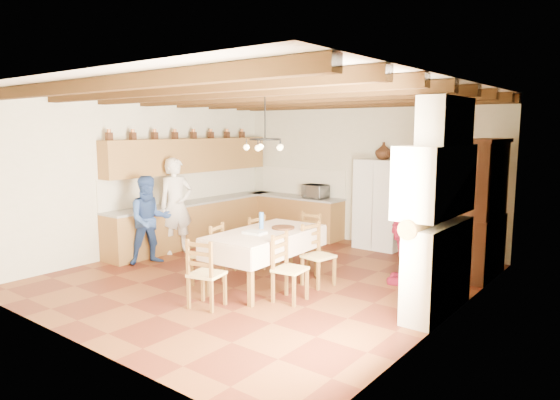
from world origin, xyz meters
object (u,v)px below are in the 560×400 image
object	(u,v)px
chair_end_far	(306,241)
person_woman_blue	(150,220)
hutch	(482,209)
dining_table	(266,237)
chair_right_near	(290,268)
person_man	(176,206)
chair_left_far	(249,243)
refrigerator	(381,204)
microwave	(315,191)
chair_left_near	(208,254)
chair_end_near	(207,273)
person_woman_red	(404,227)
chair_right_far	(319,255)

from	to	relation	value
chair_end_far	person_woman_blue	size ratio (longest dim) A/B	0.61
hutch	dining_table	size ratio (longest dim) A/B	1.13
chair_right_near	person_man	bearing A→B (deg)	70.01
dining_table	chair_left_far	size ratio (longest dim) A/B	2.08
refrigerator	person_man	distance (m)	4.08
refrigerator	chair_end_far	distance (m)	2.24
dining_table	chair_end_far	world-z (taller)	chair_end_far
chair_right_near	microwave	bearing A→B (deg)	23.35
hutch	chair_left_far	distance (m)	3.86
chair_left_near	chair_left_far	size ratio (longest dim) A/B	1.00
dining_table	person_man	xyz separation A→B (m)	(-2.67, 0.51, 0.16)
chair_left_far	microwave	bearing A→B (deg)	-168.30
chair_end_near	person_woman_red	size ratio (longest dim) A/B	0.54
chair_left_far	chair_end_far	xyz separation A→B (m)	(0.66, 0.72, 0.00)
chair_right_near	microwave	distance (m)	4.16
chair_end_near	person_man	world-z (taller)	person_man
chair_end_near	person_woman_blue	world-z (taller)	person_woman_blue
person_woman_red	refrigerator	bearing A→B (deg)	-158.67
dining_table	person_woman_red	size ratio (longest dim) A/B	1.11
dining_table	hutch	bearing A→B (deg)	45.73
chair_left_near	chair_end_near	xyz separation A→B (m)	(0.74, -0.73, 0.00)
refrigerator	microwave	xyz separation A→B (m)	(-1.54, -0.10, 0.15)
chair_left_near	chair_right_near	bearing A→B (deg)	80.44
chair_end_near	microwave	distance (m)	4.69
hutch	chair_end_near	xyz separation A→B (m)	(-2.48, -3.75, -0.64)
refrigerator	chair_left_far	distance (m)	3.09
hutch	person_woman_blue	world-z (taller)	hutch
chair_right_near	chair_left_near	bearing A→B (deg)	89.97
chair_right_near	chair_end_far	xyz separation A→B (m)	(-0.81, 1.53, 0.00)
person_woman_blue	chair_end_far	bearing A→B (deg)	-33.76
hutch	person_man	xyz separation A→B (m)	(-5.13, -2.01, -0.19)
chair_left_far	chair_end_near	xyz separation A→B (m)	(0.73, -1.69, 0.00)
person_woman_blue	microwave	xyz separation A→B (m)	(1.16, 3.55, 0.25)
chair_left_near	dining_table	bearing A→B (deg)	107.90
chair_right_near	chair_end_far	bearing A→B (deg)	22.13
person_man	person_woman_red	size ratio (longest dim) A/B	1.04
person_man	chair_end_near	bearing A→B (deg)	-106.21
person_woman_blue	microwave	bearing A→B (deg)	6.08
dining_table	chair_right_far	world-z (taller)	chair_right_far
hutch	person_woman_red	bearing A→B (deg)	-126.92
hutch	chair_left_near	xyz separation A→B (m)	(-3.22, -3.02, -0.64)
dining_table	chair_right_near	distance (m)	0.86
refrigerator	microwave	size ratio (longest dim) A/B	3.39
chair_left_far	chair_end_near	bearing A→B (deg)	24.04
hutch	dining_table	bearing A→B (deg)	-134.04
person_woman_red	chair_end_near	bearing A→B (deg)	-45.57
chair_left_far	person_woman_red	xyz separation A→B (m)	(2.36, 0.95, 0.42)
chair_left_near	person_woman_red	size ratio (longest dim) A/B	0.54
dining_table	chair_end_far	distance (m)	1.22
chair_left_near	chair_end_far	world-z (taller)	same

